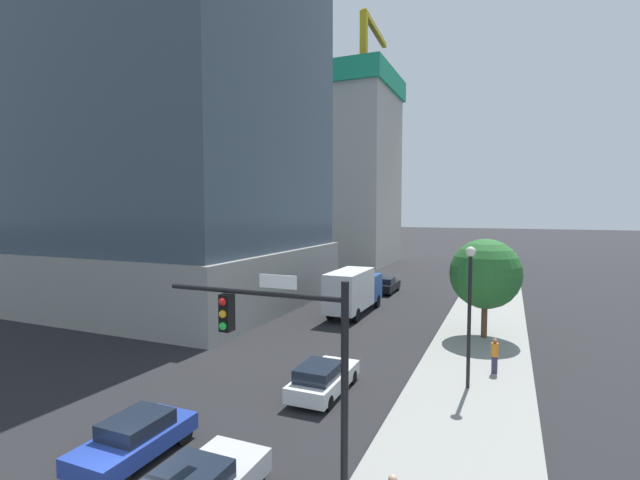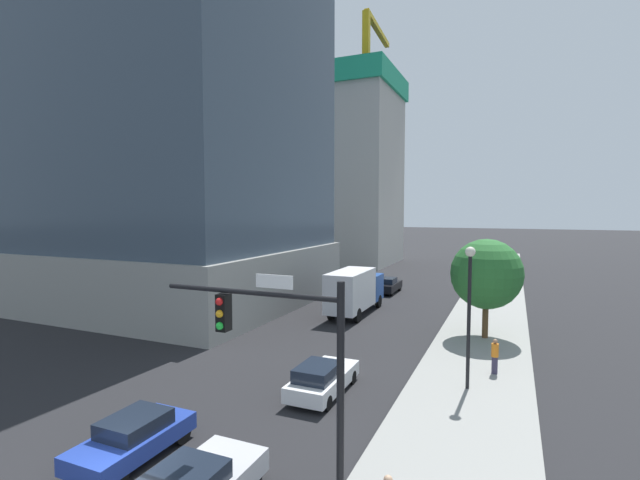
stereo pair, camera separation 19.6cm
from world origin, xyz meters
The scene contains 10 objects.
sidewalk centered at (7.86, 20.00, 0.07)m, with size 5.35×120.00×0.15m, color gray.
construction_building centered at (-13.81, 56.11, 15.43)m, with size 14.75×17.00×35.27m.
traffic_light_pole centered at (3.94, 2.14, 4.40)m, with size 5.48×0.48×6.17m.
street_lamp centered at (7.77, 12.20, 4.22)m, with size 0.44×0.44×6.28m.
street_tree centered at (8.00, 20.89, 4.10)m, with size 4.30×4.30×6.11m.
car_blue centered at (-1.61, 2.30, 0.71)m, with size 1.85×4.04×1.38m.
car_black centered at (-1.61, 33.84, 0.75)m, with size 1.87×4.38×1.50m.
car_white centered at (1.99, 9.34, 0.71)m, with size 1.81×4.43×1.46m.
box_truck centered at (-1.61, 24.11, 1.92)m, with size 2.30×7.90×3.48m.
pedestrian_orange_shirt centered at (8.80, 14.59, 1.01)m, with size 0.34×0.34×1.69m.
Camera 1 is at (9.30, -8.19, 8.03)m, focal length 25.14 mm.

